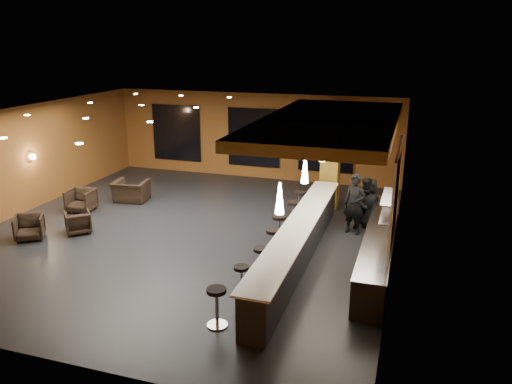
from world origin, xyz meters
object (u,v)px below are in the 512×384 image
(bar_stool_2, at_px, (261,258))
(staff_a, at_px, (354,204))
(staff_c, at_px, (370,204))
(bar_stool_0, at_px, (217,302))
(bar_stool_5, at_px, (293,211))
(bar_counter, at_px, (299,243))
(staff_b, at_px, (367,204))
(prep_counter, at_px, (379,248))
(column, at_px, (331,158))
(bar_stool_4, at_px, (279,226))
(pendant_0, at_px, (280,198))
(bar_stool_1, at_px, (241,277))
(armchair_c, at_px, (81,200))
(pendant_1, at_px, (305,170))
(bar_stool_6, at_px, (299,200))
(armchair_b, at_px, (78,222))
(armchair_d, at_px, (131,191))
(armchair_a, at_px, (29,227))
(pendant_2, at_px, (323,150))
(bar_stool_3, at_px, (273,240))

(bar_stool_2, bearing_deg, staff_a, 63.31)
(staff_a, xyz_separation_m, staff_c, (0.40, 0.62, -0.14))
(bar_stool_0, distance_m, bar_stool_5, 5.94)
(bar_counter, xyz_separation_m, staff_b, (1.44, 2.93, 0.30))
(prep_counter, bearing_deg, column, 116.00)
(staff_b, bearing_deg, staff_c, 32.56)
(staff_c, distance_m, bar_stool_4, 3.09)
(pendant_0, height_order, bar_stool_4, pendant_0)
(column, relative_size, bar_stool_1, 4.89)
(bar_stool_1, bearing_deg, armchair_c, 151.75)
(bar_counter, height_order, staff_a, staff_a)
(pendant_0, distance_m, bar_stool_1, 2.07)
(bar_counter, bearing_deg, bar_stool_5, 106.81)
(bar_counter, relative_size, column, 2.29)
(pendant_1, height_order, bar_stool_5, pendant_1)
(staff_c, bearing_deg, pendant_1, -113.14)
(bar_stool_1, height_order, bar_stool_6, bar_stool_6)
(pendant_0, distance_m, bar_stool_2, 2.16)
(pendant_1, bearing_deg, prep_counter, 0.00)
(armchair_b, bearing_deg, armchair_c, -99.21)
(bar_stool_0, bearing_deg, pendant_1, 77.77)
(staff_a, bearing_deg, prep_counter, -48.51)
(armchair_d, distance_m, bar_stool_4, 6.39)
(column, xyz_separation_m, bar_stool_2, (-0.68, -5.75, -1.27))
(staff_b, distance_m, bar_stool_4, 2.97)
(staff_c, xyz_separation_m, bar_stool_5, (-2.24, -0.62, -0.26))
(prep_counter, height_order, bar_stool_1, prep_counter)
(armchair_a, bearing_deg, bar_stool_2, -35.40)
(staff_b, bearing_deg, staff_a, -143.99)
(armchair_a, distance_m, armchair_c, 2.52)
(armchair_a, bearing_deg, bar_stool_0, -54.16)
(armchair_d, relative_size, bar_stool_1, 1.62)
(staff_b, bearing_deg, pendant_1, -142.39)
(prep_counter, xyz_separation_m, bar_stool_1, (-2.82, -2.67, 0.03))
(staff_a, xyz_separation_m, bar_stool_6, (-1.88, 0.94, -0.37))
(armchair_a, distance_m, bar_stool_5, 7.80)
(pendant_0, bearing_deg, pendant_2, 90.00)
(staff_a, bearing_deg, pendant_0, -87.45)
(bar_stool_4, bearing_deg, bar_stool_3, -82.55)
(bar_counter, xyz_separation_m, pendant_1, (0.00, 0.50, 1.85))
(armchair_a, bearing_deg, staff_b, -10.89)
(staff_c, xyz_separation_m, armchair_c, (-9.38, -1.42, -0.39))
(armchair_d, height_order, bar_stool_3, bar_stool_3)
(column, distance_m, armchair_a, 9.64)
(bar_stool_0, relative_size, bar_stool_4, 1.03)
(staff_b, height_order, armchair_a, staff_b)
(bar_stool_6, bearing_deg, bar_counter, -77.25)
(armchair_c, height_order, bar_stool_3, bar_stool_3)
(armchair_c, bearing_deg, armchair_b, -63.32)
(pendant_1, distance_m, bar_stool_5, 2.75)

